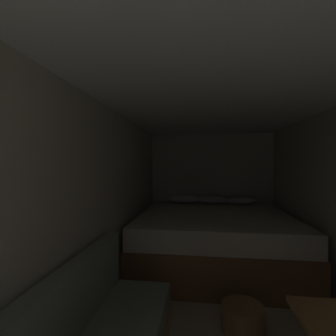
% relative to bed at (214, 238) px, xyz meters
% --- Properties ---
extents(ground_plane, '(6.93, 6.93, 0.00)m').
position_rel_bed_xyz_m(ground_plane, '(0.00, -1.40, -0.37)').
color(ground_plane, '#B2A893').
extents(wall_back, '(2.31, 0.05, 1.99)m').
position_rel_bed_xyz_m(wall_back, '(0.00, 1.09, 0.62)').
color(wall_back, beige).
rests_on(wall_back, ground).
extents(wall_left, '(0.05, 4.93, 1.99)m').
position_rel_bed_xyz_m(wall_left, '(-1.13, -1.40, 0.62)').
color(wall_left, beige).
rests_on(wall_left, ground).
extents(ceiling_slab, '(2.31, 4.93, 0.05)m').
position_rel_bed_xyz_m(ceiling_slab, '(0.00, -1.40, 1.64)').
color(ceiling_slab, white).
rests_on(ceiling_slab, wall_left).
extents(bed, '(2.09, 2.06, 0.87)m').
position_rel_bed_xyz_m(bed, '(0.00, 0.00, 0.00)').
color(bed, brown).
rests_on(bed, ground).
extents(wicker_basket, '(0.36, 0.36, 0.22)m').
position_rel_bed_xyz_m(wicker_basket, '(0.16, -1.44, -0.26)').
color(wicker_basket, olive).
rests_on(wicker_basket, ground).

